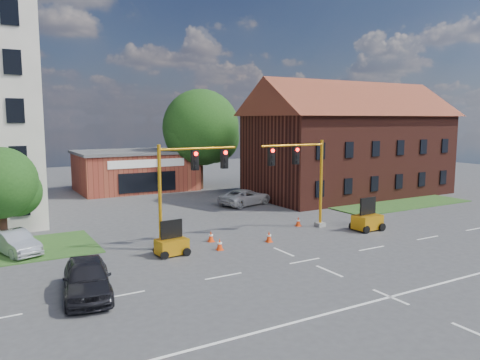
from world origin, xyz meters
The scene contains 18 objects.
ground centered at (0.00, 0.00, 0.00)m, with size 120.00×120.00×0.00m, color #424345.
grass_verge_ne centered at (18.00, 9.00, 0.04)m, with size 14.00×4.00×0.08m, color #2B5620.
lane_markings centered at (0.00, -3.00, 0.01)m, with size 60.00×36.00×0.01m, color white, non-canonical shape.
brick_shop centered at (0.00, 29.98, 2.16)m, with size 12.40×8.40×4.30m.
townhouse_row centered at (18.00, 16.00, 5.93)m, with size 21.00×11.00×11.50m.
tree_large centered at (6.92, 27.08, 6.47)m, with size 8.74×8.33×10.91m.
tree_nw_front centered at (-13.79, 10.58, 3.82)m, with size 4.37×4.16×6.08m.
signal_mast_west centered at (-4.36, 6.00, 3.92)m, with size 5.30×0.60×6.20m.
signal_mast_east centered at (4.36, 6.00, 3.92)m, with size 5.30×0.60×6.20m.
trailer_west centered at (-5.86, 4.63, 0.60)m, with size 1.80×1.30×1.93m.
trailer_east centered at (8.13, 3.52, 0.68)m, with size 2.01×1.43×2.18m.
cone_a centered at (-2.65, 6.15, 0.34)m, with size 0.40×0.40×0.70m.
cone_b centered at (-3.03, 4.20, 0.34)m, with size 0.40×0.40×0.70m.
cone_c centered at (0.48, 4.27, 0.34)m, with size 0.40×0.40×0.70m.
cone_d centered at (4.74, 6.90, 0.34)m, with size 0.40×0.40×0.70m.
pickup_white centered at (5.71, 16.00, 0.72)m, with size 2.38×5.17×1.44m, color silver.
sedan_dark centered at (-11.35, 0.62, 0.83)m, with size 1.95×4.85×1.65m, color black.
sedan_silver_front centered at (-13.56, 9.27, 0.68)m, with size 1.44×4.14×1.36m, color #B7BAC0.
Camera 1 is at (-15.32, -19.58, 7.63)m, focal length 35.00 mm.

